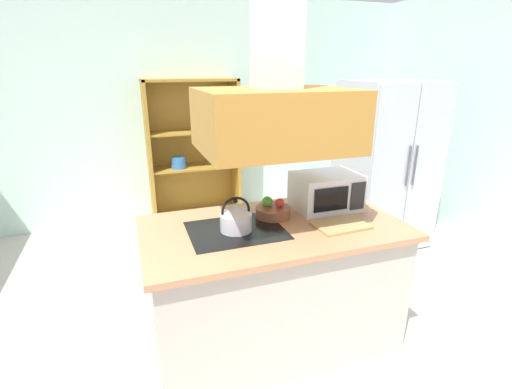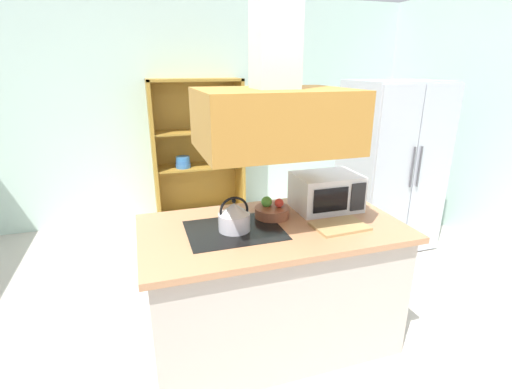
% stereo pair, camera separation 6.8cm
% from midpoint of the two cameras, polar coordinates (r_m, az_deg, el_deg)
% --- Properties ---
extents(ground_plane, '(7.80, 7.80, 0.00)m').
position_cam_midpoint_polar(ground_plane, '(2.68, 0.36, -25.94)').
color(ground_plane, beige).
extents(wall_back, '(6.00, 0.12, 2.70)m').
position_cam_midpoint_polar(wall_back, '(4.86, -11.85, 12.24)').
color(wall_back, silver).
rests_on(wall_back, ground).
extents(kitchen_island, '(1.71, 0.94, 0.90)m').
position_cam_midpoint_polar(kitchen_island, '(2.67, 1.79, -13.51)').
color(kitchen_island, '#BEAEA1').
rests_on(kitchen_island, ground).
extents(range_hood, '(0.90, 0.70, 1.29)m').
position_cam_midpoint_polar(range_hood, '(2.26, 2.13, 14.45)').
color(range_hood, '#A76F2B').
extents(refrigerator, '(0.90, 0.77, 1.76)m').
position_cam_midpoint_polar(refrigerator, '(4.26, 18.72, 4.26)').
color(refrigerator, '#B4BCC6').
rests_on(refrigerator, ground).
extents(dish_cabinet, '(1.10, 0.40, 1.76)m').
position_cam_midpoint_polar(dish_cabinet, '(4.76, -9.97, 5.14)').
color(dish_cabinet, olive).
rests_on(dish_cabinet, ground).
extents(kettle, '(0.20, 0.20, 0.22)m').
position_cam_midpoint_polar(kettle, '(2.35, -3.92, -3.42)').
color(kettle, '#BAB6C0').
rests_on(kettle, kitchen_island).
extents(cutting_board, '(0.35, 0.26, 0.02)m').
position_cam_midpoint_polar(cutting_board, '(2.50, 12.03, -4.60)').
color(cutting_board, tan).
rests_on(cutting_board, kitchen_island).
extents(microwave, '(0.46, 0.35, 0.26)m').
position_cam_midpoint_polar(microwave, '(2.76, 9.94, 0.53)').
color(microwave, silver).
rests_on(microwave, kitchen_island).
extents(fruit_bowl, '(0.24, 0.24, 0.14)m').
position_cam_midpoint_polar(fruit_bowl, '(2.59, 1.80, -2.46)').
color(fruit_bowl, brown).
rests_on(fruit_bowl, kitchen_island).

